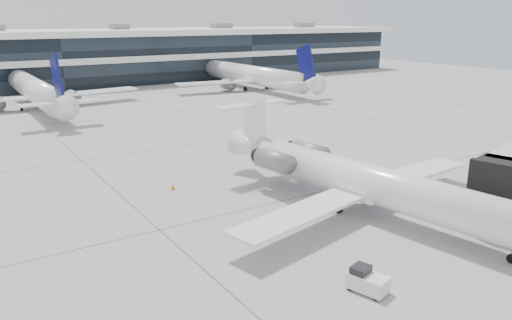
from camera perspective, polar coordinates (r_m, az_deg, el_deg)
ground at (r=38.74m, az=2.86°, el=-4.73°), size 220.00×220.00×0.00m
terminal at (r=113.70m, az=-22.40°, el=10.41°), size 170.00×22.00×10.00m
bg_jet_center at (r=86.48m, az=-23.75°, el=5.51°), size 32.00×40.00×9.60m
bg_jet_right at (r=100.70m, az=-0.62°, el=8.15°), size 32.00×40.00×9.60m
regional_jet at (r=36.63m, az=12.45°, el=-2.37°), size 24.28×30.29×7.00m
baggage_tug at (r=27.13m, az=12.55°, el=-13.32°), size 1.71×2.27×1.28m
traffic_cone at (r=41.72m, az=-9.47°, el=-3.05°), size 0.43×0.43×0.51m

